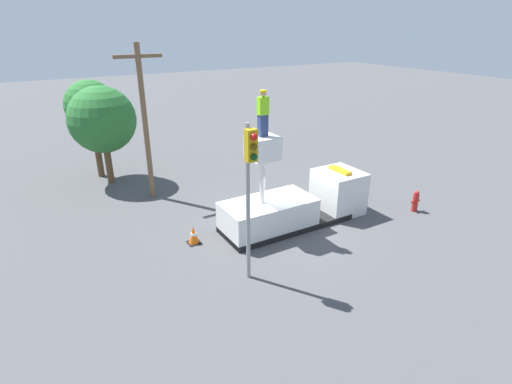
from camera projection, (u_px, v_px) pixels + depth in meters
name	position (u px, v px, depth m)	size (l,w,h in m)	color
ground_plane	(286.00, 225.00, 17.54)	(120.00, 120.00, 0.00)	#4C4C4F
bucket_truck	(295.00, 205.00, 17.41)	(6.75, 2.07, 4.18)	black
worker	(263.00, 114.00, 15.00)	(0.40, 0.26, 1.75)	navy
traffic_light_pole	(250.00, 174.00, 12.36)	(0.34, 0.57, 5.46)	gray
fire_hydrant	(415.00, 201.00, 18.70)	(0.51, 0.27, 1.02)	#B2231E
traffic_cone_rear	(193.00, 235.00, 15.99)	(0.51, 0.51, 0.72)	black
tree_left_bg	(91.00, 106.00, 21.67)	(2.73, 2.73, 5.46)	brown
tree_right_bg	(102.00, 120.00, 21.02)	(3.52, 3.52, 5.28)	brown
utility_pole	(145.00, 118.00, 18.93)	(2.20, 0.26, 7.44)	brown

